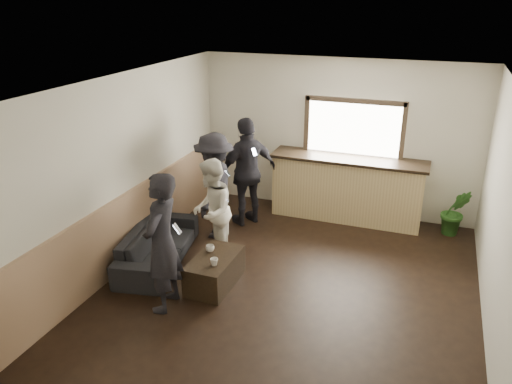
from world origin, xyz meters
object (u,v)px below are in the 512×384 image
at_px(cup_a, 210,248).
at_px(person_c, 215,186).
at_px(person_d, 248,172).
at_px(potted_plant, 455,212).
at_px(person_b, 212,211).
at_px(coffee_table, 215,271).
at_px(person_a, 162,243).
at_px(sofa, 158,245).
at_px(bar_counter, 347,185).
at_px(cup_b, 214,262).

bearing_deg(cup_a, person_c, 111.46).
relative_size(person_c, person_d, 0.93).
xyz_separation_m(potted_plant, person_c, (-3.75, -1.39, 0.47)).
relative_size(person_b, person_d, 0.84).
height_order(coffee_table, person_a, person_a).
relative_size(sofa, person_b, 1.19).
relative_size(sofa, potted_plant, 2.29).
bearing_deg(bar_counter, person_d, -153.55).
height_order(bar_counter, person_c, bar_counter).
height_order(sofa, cup_a, sofa).
height_order(bar_counter, cup_a, bar_counter).
relative_size(cup_a, cup_b, 1.11).
bearing_deg(person_b, coffee_table, 10.89).
xyz_separation_m(coffee_table, person_a, (-0.38, -0.70, 0.71)).
distance_m(sofa, potted_plant, 4.90).
distance_m(cup_a, cup_b, 0.39).
height_order(sofa, potted_plant, potted_plant).
height_order(cup_b, person_a, person_a).
bearing_deg(potted_plant, person_d, -167.70).
height_order(cup_a, person_c, person_c).
height_order(bar_counter, person_a, bar_counter).
height_order(potted_plant, person_b, person_b).
height_order(coffee_table, potted_plant, potted_plant).
relative_size(cup_b, person_a, 0.06).
relative_size(coffee_table, cup_b, 8.88).
relative_size(coffee_table, potted_plant, 1.15).
height_order(cup_a, person_d, person_d).
height_order(sofa, coffee_table, sofa).
distance_m(cup_b, potted_plant, 4.27).
bearing_deg(cup_b, bar_counter, 68.49).
distance_m(bar_counter, coffee_table, 3.16).
xyz_separation_m(coffee_table, cup_b, (0.09, -0.20, 0.26)).
relative_size(cup_a, person_c, 0.07).
relative_size(potted_plant, person_c, 0.47).
xyz_separation_m(coffee_table, person_d, (-0.30, 2.06, 0.74)).
xyz_separation_m(cup_a, person_a, (-0.25, -0.83, 0.45)).
bearing_deg(cup_b, person_a, -133.10).
xyz_separation_m(bar_counter, coffee_table, (-1.29, -2.85, -0.43)).
height_order(person_b, person_d, person_d).
distance_m(cup_b, person_c, 1.81).
bearing_deg(coffee_table, bar_counter, 65.66).
bearing_deg(cup_b, person_c, 114.03).
bearing_deg(person_b, cup_b, 10.21).
xyz_separation_m(sofa, cup_b, (1.17, -0.49, 0.20)).
bearing_deg(person_d, person_c, 10.58).
bearing_deg(sofa, person_c, -32.77).
relative_size(sofa, cup_a, 15.79).
bearing_deg(person_a, person_b, 173.66).
relative_size(potted_plant, person_b, 0.52).
xyz_separation_m(cup_a, potted_plant, (3.25, 2.68, -0.06)).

